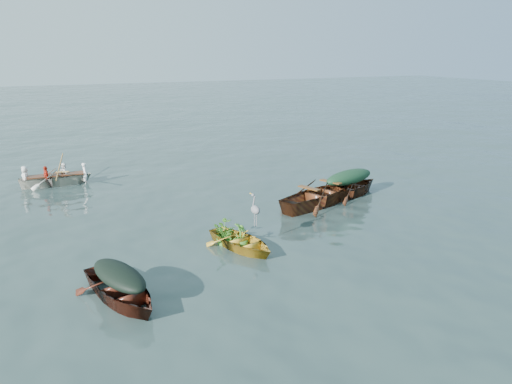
% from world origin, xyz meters
% --- Properties ---
extents(ground, '(140.00, 140.00, 0.00)m').
position_xyz_m(ground, '(0.00, 0.00, 0.00)').
color(ground, '#2F413F').
rests_on(ground, ground).
extents(yellow_dinghy, '(2.01, 3.14, 0.77)m').
position_xyz_m(yellow_dinghy, '(-1.03, -1.16, 0.00)').
color(yellow_dinghy, gold).
rests_on(yellow_dinghy, ground).
extents(dark_covered_boat, '(2.24, 3.77, 0.88)m').
position_xyz_m(dark_covered_boat, '(-4.53, -2.74, 0.00)').
color(dark_covered_boat, '#471910').
rests_on(dark_covered_boat, ground).
extents(green_tarp_boat, '(4.54, 2.54, 1.01)m').
position_xyz_m(green_tarp_boat, '(4.51, 1.78, 0.00)').
color(green_tarp_boat, '#4E2A12').
rests_on(green_tarp_boat, ground).
extents(open_wooden_boat, '(5.13, 3.09, 1.18)m').
position_xyz_m(open_wooden_boat, '(2.99, 1.32, 0.00)').
color(open_wooden_boat, '#5B3216').
rests_on(open_wooden_boat, ground).
extents(rowed_boat, '(3.83, 1.22, 0.88)m').
position_xyz_m(rowed_boat, '(-5.11, 7.98, 0.00)').
color(rowed_boat, silver).
rests_on(rowed_boat, ground).
extents(dark_tarp_cover, '(1.23, 2.07, 0.40)m').
position_xyz_m(dark_tarp_cover, '(-4.53, -2.74, 0.64)').
color(dark_tarp_cover, black).
rests_on(dark_tarp_cover, dark_covered_boat).
extents(green_tarp_cover, '(2.49, 1.40, 0.52)m').
position_xyz_m(green_tarp_cover, '(4.51, 1.78, 0.76)').
color(green_tarp_cover, '#163621').
rests_on(green_tarp_cover, green_tarp_boat).
extents(thwart_benches, '(2.62, 1.69, 0.04)m').
position_xyz_m(thwart_benches, '(2.99, 1.32, 0.61)').
color(thwart_benches, '#543013').
rests_on(thwart_benches, open_wooden_boat).
extents(heron, '(0.38, 0.46, 0.92)m').
position_xyz_m(heron, '(-0.52, -0.96, 0.84)').
color(heron, gray).
rests_on(heron, yellow_dinghy).
extents(dinghy_weeds, '(0.92, 1.06, 0.60)m').
position_xyz_m(dinghy_weeds, '(-1.16, -0.62, 0.68)').
color(dinghy_weeds, '#36711D').
rests_on(dinghy_weeds, yellow_dinghy).
extents(rowers, '(2.69, 1.08, 0.76)m').
position_xyz_m(rowers, '(-5.11, 7.98, 0.82)').
color(rowers, white).
rests_on(rowers, rowed_boat).
extents(oars, '(0.65, 2.61, 0.06)m').
position_xyz_m(oars, '(-5.11, 7.98, 0.47)').
color(oars, olive).
rests_on(oars, rowed_boat).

